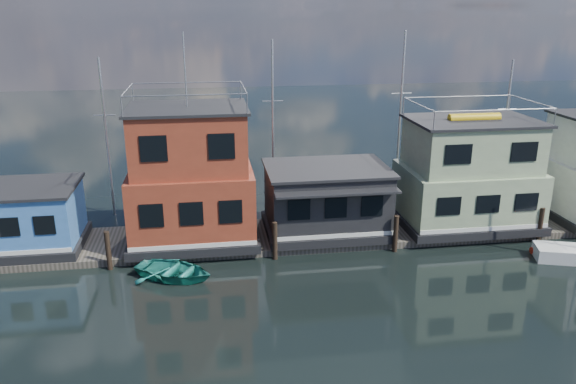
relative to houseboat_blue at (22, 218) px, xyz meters
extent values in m
plane|color=black|center=(18.00, -12.00, -2.21)|extent=(160.00, 160.00, 0.00)
cube|color=#595147|center=(18.00, 0.00, -2.01)|extent=(48.00, 5.00, 0.40)
cube|color=black|center=(0.00, 0.00, -1.56)|extent=(6.40, 4.90, 0.50)
cube|color=#427BCB|center=(0.00, 0.00, 0.19)|extent=(6.00, 4.50, 3.00)
cube|color=black|center=(0.00, 0.00, 1.77)|extent=(6.30, 4.80, 0.16)
cube|color=black|center=(9.50, 0.00, -1.56)|extent=(7.40, 5.90, 0.50)
cube|color=maroon|center=(9.50, 0.00, 0.57)|extent=(7.00, 5.50, 3.74)
cube|color=maroon|center=(9.50, 0.00, 4.17)|extent=(6.30, 4.95, 3.46)
cube|color=black|center=(9.50, 0.00, 5.97)|extent=(6.65, 5.23, 0.16)
cylinder|color=silver|center=(9.50, 0.00, 8.05)|extent=(0.08, 0.08, 4.00)
cube|color=black|center=(17.50, 0.00, -1.56)|extent=(7.40, 5.40, 0.50)
cube|color=black|center=(17.50, 0.00, 0.39)|extent=(7.00, 5.00, 3.40)
cube|color=black|center=(17.50, 0.00, 2.17)|extent=(7.30, 5.30, 0.16)
cube|color=black|center=(17.50, -2.80, 1.58)|extent=(7.00, 1.20, 0.12)
cube|color=black|center=(26.50, 0.00, -1.56)|extent=(8.40, 5.90, 0.50)
cube|color=#9CB185|center=(26.50, 0.00, 0.25)|extent=(8.00, 5.50, 3.12)
cube|color=#9CB185|center=(26.50, 0.00, 3.25)|extent=(7.20, 4.95, 2.88)
cube|color=black|center=(26.50, 0.00, 4.77)|extent=(7.60, 5.23, 0.16)
cylinder|color=yellow|center=(26.50, 0.00, 4.94)|extent=(3.20, 0.56, 0.56)
cylinder|color=#2D2116|center=(5.00, -2.80, -1.11)|extent=(0.28, 0.28, 2.20)
cylinder|color=#2D2116|center=(14.00, -2.80, -1.11)|extent=(0.28, 0.28, 2.20)
cylinder|color=#2D2116|center=(21.00, -2.80, -1.11)|extent=(0.28, 0.28, 2.20)
cylinder|color=#2D2116|center=(30.00, -2.80, -1.11)|extent=(0.28, 0.28, 2.20)
cylinder|color=silver|center=(4.00, 6.00, 3.04)|extent=(0.16, 0.16, 10.50)
cylinder|color=silver|center=(4.00, 6.00, 4.62)|extent=(1.40, 0.06, 0.06)
cylinder|color=silver|center=(15.00, 6.00, 3.54)|extent=(0.16, 0.16, 11.50)
cylinder|color=silver|center=(15.00, 6.00, 5.27)|extent=(1.40, 0.06, 0.06)
cylinder|color=silver|center=(24.00, 6.00, 3.79)|extent=(0.16, 0.16, 12.00)
cylinder|color=silver|center=(24.00, 6.00, 5.59)|extent=(1.40, 0.06, 0.06)
cylinder|color=silver|center=(32.00, 6.00, 2.79)|extent=(0.16, 0.16, 10.00)
cylinder|color=silver|center=(32.00, 6.00, 4.29)|extent=(1.40, 0.06, 0.06)
cylinder|color=red|center=(29.99, -4.30, -2.01)|extent=(2.69, 0.47, 0.39)
imported|color=#238377|center=(8.50, -4.36, -1.77)|extent=(5.16, 4.67, 0.88)
camera|label=1|loc=(10.49, -31.40, 11.37)|focal=35.00mm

